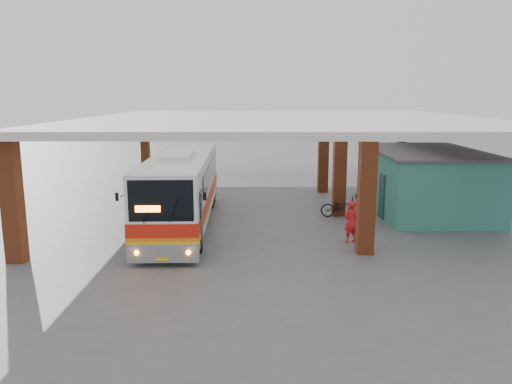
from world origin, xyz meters
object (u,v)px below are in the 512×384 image
at_px(motorcycle, 341,207).
at_px(pedestrian, 351,222).
at_px(coach_bus, 182,188).
at_px(red_chair, 360,192).

xyz_separation_m(motorcycle, pedestrian, (-0.33, -4.15, 0.34)).
distance_m(coach_bus, red_chair, 11.17).
distance_m(coach_bus, pedestrian, 7.64).
xyz_separation_m(coach_bus, pedestrian, (7.09, -2.71, -0.85)).
distance_m(motorcycle, red_chair, 4.97).
height_order(coach_bus, motorcycle, coach_bus).
bearing_deg(red_chair, coach_bus, -125.75).
relative_size(coach_bus, motorcycle, 6.00).
relative_size(coach_bus, pedestrian, 6.93).
height_order(pedestrian, red_chair, pedestrian).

